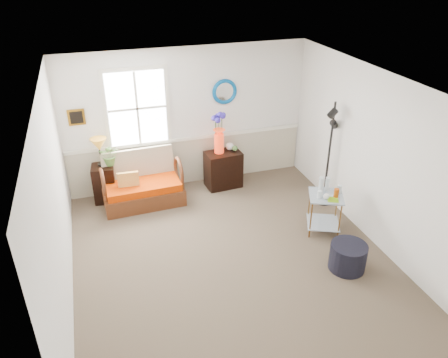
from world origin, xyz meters
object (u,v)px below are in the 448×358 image
object	(u,v)px
lamp_stand	(105,183)
cabinet	(223,169)
side_table	(324,213)
floor_lamp	(329,155)
ottoman	(348,257)
loveseat	(142,180)

from	to	relation	value
lamp_stand	cabinet	distance (m)	2.19
cabinet	side_table	bearing A→B (deg)	-64.99
floor_lamp	ottoman	distance (m)	1.97
cabinet	side_table	xyz separation A→B (m)	(1.08, -1.92, -0.02)
side_table	ottoman	size ratio (longest dim) A/B	1.27
loveseat	floor_lamp	distance (m)	3.28
lamp_stand	cabinet	bearing A→B (deg)	-3.64
loveseat	cabinet	world-z (taller)	loveseat
loveseat	lamp_stand	bearing A→B (deg)	153.28
lamp_stand	floor_lamp	world-z (taller)	floor_lamp
ottoman	lamp_stand	bearing A→B (deg)	136.24
cabinet	ottoman	distance (m)	3.02
side_table	floor_lamp	xyz separation A→B (m)	(0.46, 0.79, 0.61)
lamp_stand	side_table	size ratio (longest dim) A/B	1.04
cabinet	side_table	world-z (taller)	cabinet
lamp_stand	floor_lamp	xyz separation A→B (m)	(3.72, -1.28, 0.60)
side_table	loveseat	bearing A→B (deg)	146.08
lamp_stand	side_table	bearing A→B (deg)	-32.24
ottoman	floor_lamp	bearing A→B (deg)	71.23
side_table	ottoman	xyz separation A→B (m)	(-0.13, -0.94, -0.13)
loveseat	lamp_stand	distance (m)	0.71
loveseat	side_table	xyz separation A→B (m)	(2.63, -1.77, -0.12)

